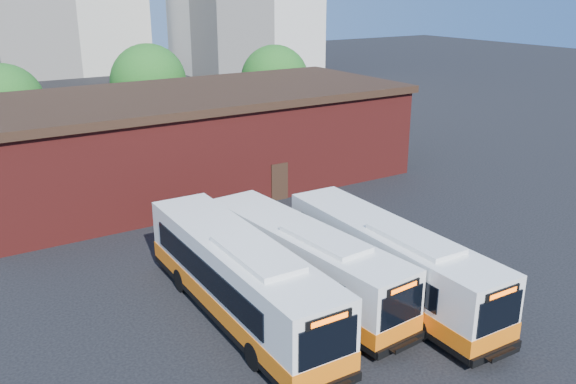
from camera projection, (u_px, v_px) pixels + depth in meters
ground at (390, 303)px, 26.33m from camera, size 220.00×220.00×0.00m
bus_west at (239, 281)px, 24.72m from camera, size 2.94×13.15×3.56m
bus_midwest at (303, 264)px, 26.55m from camera, size 3.36×12.22×3.29m
bus_mideast at (389, 264)px, 26.44m from camera, size 2.88×12.54×3.40m
transit_worker at (431, 286)px, 25.74m from camera, size 0.54×0.75×1.89m
depot_building at (195, 137)px, 41.26m from camera, size 28.60×12.60×6.40m
tree_west at (4, 104)px, 45.33m from camera, size 6.00×6.00×7.65m
tree_mid at (149, 82)px, 52.88m from camera, size 6.56×6.56×8.36m
tree_east at (275, 79)px, 56.16m from camera, size 6.24×6.24×7.96m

